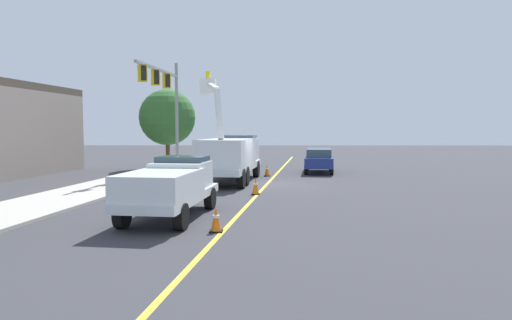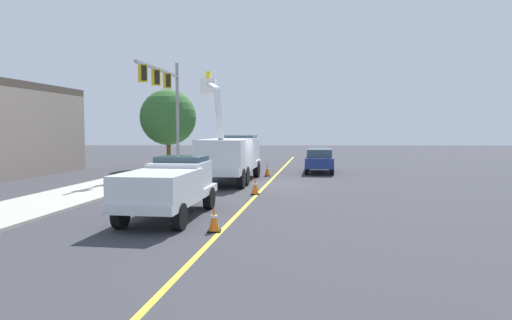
% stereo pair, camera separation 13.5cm
% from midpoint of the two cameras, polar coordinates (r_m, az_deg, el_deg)
% --- Properties ---
extents(ground, '(120.00, 120.00, 0.00)m').
position_cam_midpoint_polar(ground, '(25.01, 1.23, -3.12)').
color(ground, '#38383D').
extents(sidewalk_far_side, '(59.98, 11.00, 0.12)m').
position_cam_midpoint_polar(sidewalk_far_side, '(27.22, -16.31, -2.58)').
color(sidewalk_far_side, '#B2ADA3').
rests_on(sidewalk_far_side, ground).
extents(lane_centre_stripe, '(49.64, 6.35, 0.01)m').
position_cam_midpoint_polar(lane_centre_stripe, '(25.01, 1.23, -3.11)').
color(lane_centre_stripe, yellow).
rests_on(lane_centre_stripe, ground).
extents(utility_bucket_truck, '(8.45, 3.60, 6.53)m').
position_cam_midpoint_polar(utility_bucket_truck, '(26.21, -3.43, 0.71)').
color(utility_bucket_truck, silver).
rests_on(utility_bucket_truck, ground).
extents(service_pickup_truck, '(5.82, 2.78, 2.06)m').
position_cam_midpoint_polar(service_pickup_truck, '(15.77, -11.11, -3.26)').
color(service_pickup_truck, silver).
rests_on(service_pickup_truck, ground).
extents(passing_minivan, '(5.00, 2.48, 1.69)m').
position_cam_midpoint_polar(passing_minivan, '(32.00, 7.89, 0.14)').
color(passing_minivan, navy).
rests_on(passing_minivan, ground).
extents(traffic_cone_leading, '(0.40, 0.40, 0.76)m').
position_cam_midpoint_polar(traffic_cone_leading, '(13.58, -5.40, -7.57)').
color(traffic_cone_leading, black).
rests_on(traffic_cone_leading, ground).
extents(traffic_cone_mid_front, '(0.40, 0.40, 0.79)m').
position_cam_midpoint_polar(traffic_cone_mid_front, '(21.12, -0.24, -3.36)').
color(traffic_cone_mid_front, black).
rests_on(traffic_cone_mid_front, ground).
extents(traffic_cone_mid_rear, '(0.40, 0.40, 0.80)m').
position_cam_midpoint_polar(traffic_cone_mid_rear, '(29.33, 1.29, -1.30)').
color(traffic_cone_mid_rear, black).
rests_on(traffic_cone_mid_rear, ground).
extents(traffic_signal_mast, '(7.32, 1.17, 7.78)m').
position_cam_midpoint_polar(traffic_signal_mast, '(30.57, -11.56, 8.28)').
color(traffic_signal_mast, gray).
rests_on(traffic_signal_mast, ground).
extents(street_tree_right, '(4.35, 4.35, 6.18)m').
position_cam_midpoint_polar(street_tree_right, '(35.63, -11.33, 5.35)').
color(street_tree_right, brown).
rests_on(street_tree_right, ground).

